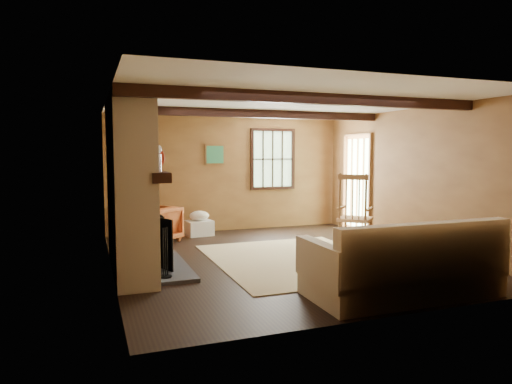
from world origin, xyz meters
name	(u,v)px	position (x,y,z in m)	size (l,w,h in m)	color
ground	(279,258)	(0.00, 0.00, 0.00)	(5.50, 5.50, 0.00)	black
room_envelope	(286,153)	(0.22, 0.26, 1.63)	(5.02, 5.52, 2.44)	olive
fireplace	(131,192)	(-2.23, 0.00, 1.10)	(1.02, 2.30, 2.40)	#A65040
rug	(297,259)	(0.20, -0.20, 0.00)	(2.50, 3.00, 0.01)	tan
rocking_chair	(355,217)	(1.50, 0.23, 0.55)	(1.01, 1.00, 1.30)	tan
sofa	(405,268)	(0.60, -2.24, 0.32)	(2.23, 0.99, 0.90)	white
firewood_pile	(140,232)	(-1.87, 2.45, 0.12)	(0.64, 0.12, 0.23)	brown
laundry_basket	(199,228)	(-0.74, 2.32, 0.15)	(0.50, 0.38, 0.30)	white
basket_pillow	(199,216)	(-0.74, 2.32, 0.40)	(0.39, 0.31, 0.19)	white
armchair	(156,224)	(-1.63, 1.92, 0.33)	(0.71, 0.73, 0.66)	#BF6026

